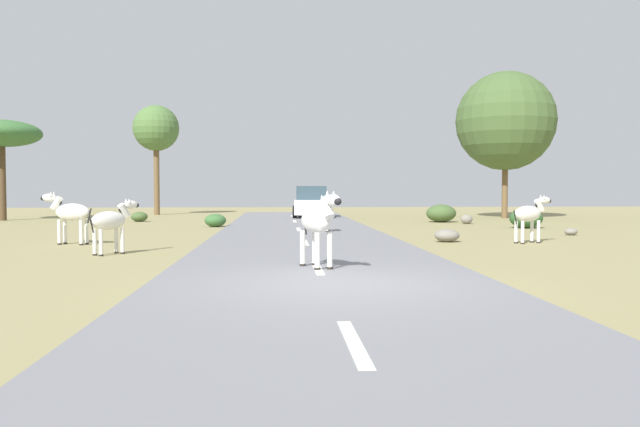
{
  "coord_description": "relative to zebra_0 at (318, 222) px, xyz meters",
  "views": [
    {
      "loc": [
        -1.02,
        -10.33,
        1.64
      ],
      "look_at": [
        0.26,
        9.03,
        0.87
      ],
      "focal_mm": 34.96,
      "sensor_mm": 36.0,
      "label": 1
    }
  ],
  "objects": [
    {
      "name": "ground_plane",
      "position": [
        0.25,
        -2.04,
        -0.98
      ],
      "size": [
        90.0,
        90.0,
        0.0
      ],
      "primitive_type": "plane",
      "color": "#8E8456"
    },
    {
      "name": "bush_3",
      "position": [
        7.16,
        17.63,
        -0.54
      ],
      "size": [
        1.45,
        1.31,
        0.87
      ],
      "primitive_type": "ellipsoid",
      "color": "#425B2D",
      "rests_on": "ground_plane"
    },
    {
      "name": "bush_0",
      "position": [
        9.5,
        12.87,
        -0.57
      ],
      "size": [
        1.36,
        1.22,
        0.82
      ],
      "primitive_type": "ellipsoid",
      "color": "#2D5628",
      "rests_on": "ground_plane"
    },
    {
      "name": "car_0",
      "position": [
        1.07,
        22.51,
        -0.13
      ],
      "size": [
        2.25,
        4.45,
        1.74
      ],
      "rotation": [
        0.0,
        0.0,
        -0.07
      ],
      "color": "silver",
      "rests_on": "road"
    },
    {
      "name": "road",
      "position": [
        -0.01,
        -2.04,
        -0.95
      ],
      "size": [
        6.0,
        64.0,
        0.05
      ],
      "primitive_type": "cube",
      "color": "slate",
      "rests_on": "ground_plane"
    },
    {
      "name": "zebra_1",
      "position": [
        6.75,
        5.84,
        -0.11
      ],
      "size": [
        1.45,
        0.86,
        1.46
      ],
      "rotation": [
        0.0,
        0.0,
        5.14
      ],
      "color": "silver",
      "rests_on": "ground_plane"
    },
    {
      "name": "lane_markings",
      "position": [
        -0.01,
        -3.04,
        -0.92
      ],
      "size": [
        0.16,
        56.0,
        0.01
      ],
      "color": "silver",
      "rests_on": "road"
    },
    {
      "name": "bush_2",
      "position": [
        -3.51,
        14.59,
        -0.7
      ],
      "size": [
        0.93,
        0.83,
        0.56
      ],
      "primitive_type": "ellipsoid",
      "color": "#386633",
      "rests_on": "ground_plane"
    },
    {
      "name": "zebra_0",
      "position": [
        0.0,
        0.0,
        0.0
      ],
      "size": [
        0.86,
        1.56,
        1.55
      ],
      "rotation": [
        0.0,
        0.0,
        3.52
      ],
      "color": "silver",
      "rests_on": "road"
    },
    {
      "name": "bush_1",
      "position": [
        -7.72,
        19.12,
        -0.73
      ],
      "size": [
        0.82,
        0.73,
        0.49
      ],
      "primitive_type": "ellipsoid",
      "color": "#425B2D",
      "rests_on": "ground_plane"
    },
    {
      "name": "zebra_3",
      "position": [
        -4.95,
        3.41,
        -0.14
      ],
      "size": [
        1.08,
        1.27,
        1.4
      ],
      "rotation": [
        0.0,
        0.0,
        5.61
      ],
      "color": "silver",
      "rests_on": "ground_plane"
    },
    {
      "name": "rock_1",
      "position": [
        9.5,
        8.88,
        -0.85
      ],
      "size": [
        0.46,
        0.38,
        0.25
      ],
      "primitive_type": "ellipsoid",
      "color": "gray",
      "rests_on": "ground_plane"
    },
    {
      "name": "tree_0",
      "position": [
        -14.99,
        20.69,
        3.46
      ],
      "size": [
        3.94,
        3.94,
        5.17
      ],
      "color": "#4C3823",
      "rests_on": "ground_plane"
    },
    {
      "name": "zebra_4",
      "position": [
        -6.9,
        6.3,
        -0.05
      ],
      "size": [
        1.62,
        0.71,
        1.56
      ],
      "rotation": [
        0.0,
        0.0,
        1.3
      ],
      "color": "silver",
      "rests_on": "ground_plane"
    },
    {
      "name": "tree_3",
      "position": [
        11.76,
        21.46,
        4.4
      ],
      "size": [
        5.45,
        5.45,
        8.11
      ],
      "color": "brown",
      "rests_on": "ground_plane"
    },
    {
      "name": "rock_4",
      "position": [
        4.39,
        6.45,
        -0.78
      ],
      "size": [
        0.77,
        0.67,
        0.4
      ],
      "primitive_type": "ellipsoid",
      "color": "gray",
      "rests_on": "ground_plane"
    },
    {
      "name": "tree_1",
      "position": [
        -8.44,
        27.31,
        4.38
      ],
      "size": [
        2.86,
        2.86,
        6.86
      ],
      "color": "brown",
      "rests_on": "ground_plane"
    },
    {
      "name": "rock_2",
      "position": [
        7.97,
        16.1,
        -0.76
      ],
      "size": [
        0.55,
        0.45,
        0.43
      ],
      "primitive_type": "ellipsoid",
      "color": "gray",
      "rests_on": "ground_plane"
    },
    {
      "name": "zebra_2",
      "position": [
        0.9,
        10.53,
        -0.1
      ],
      "size": [
        0.51,
        1.46,
        1.38
      ],
      "rotation": [
        0.0,
        0.0,
        3.0
      ],
      "color": "silver",
      "rests_on": "road"
    }
  ]
}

